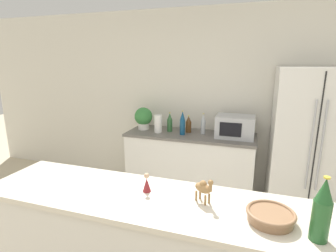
% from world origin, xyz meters
% --- Properties ---
extents(wall_back, '(8.00, 0.06, 2.55)m').
position_xyz_m(wall_back, '(0.00, 2.73, 1.27)').
color(wall_back, silver).
rests_on(wall_back, ground_plane).
extents(back_counter, '(1.74, 0.63, 0.88)m').
position_xyz_m(back_counter, '(-0.29, 2.40, 0.44)').
color(back_counter, white).
rests_on(back_counter, ground_plane).
extents(refrigerator, '(0.83, 0.71, 1.78)m').
position_xyz_m(refrigerator, '(1.14, 2.34, 0.89)').
color(refrigerator, silver).
rests_on(refrigerator, ground_plane).
extents(potted_plant, '(0.26, 0.26, 0.32)m').
position_xyz_m(potted_plant, '(-0.99, 2.42, 1.05)').
color(potted_plant, silver).
rests_on(potted_plant, back_counter).
extents(paper_towel_roll, '(0.11, 0.11, 0.24)m').
position_xyz_m(paper_towel_roll, '(-0.73, 2.32, 1.00)').
color(paper_towel_roll, white).
rests_on(paper_towel_roll, back_counter).
extents(microwave, '(0.48, 0.37, 0.28)m').
position_xyz_m(microwave, '(0.29, 2.42, 1.02)').
color(microwave, '#B2B5BA').
rests_on(microwave, back_counter).
extents(back_bottle_0, '(0.06, 0.06, 0.28)m').
position_xyz_m(back_bottle_0, '(-0.13, 2.44, 1.02)').
color(back_bottle_0, '#B2B7BC').
rests_on(back_bottle_0, back_counter).
extents(back_bottle_1, '(0.07, 0.07, 0.33)m').
position_xyz_m(back_bottle_1, '(-0.38, 2.32, 1.04)').
color(back_bottle_1, navy).
rests_on(back_bottle_1, back_counter).
extents(back_bottle_2, '(0.07, 0.07, 0.27)m').
position_xyz_m(back_bottle_2, '(-0.60, 2.43, 1.01)').
color(back_bottle_2, '#2D6033').
rests_on(back_bottle_2, back_counter).
extents(back_bottle_3, '(0.08, 0.08, 0.23)m').
position_xyz_m(back_bottle_3, '(-0.34, 2.47, 0.99)').
color(back_bottle_3, brown).
rests_on(back_bottle_3, back_counter).
extents(wine_bottle, '(0.08, 0.08, 0.33)m').
position_xyz_m(wine_bottle, '(0.83, 0.30, 1.16)').
color(wine_bottle, '#235628').
rests_on(wine_bottle, bar_counter).
extents(fruit_bowl, '(0.26, 0.26, 0.06)m').
position_xyz_m(fruit_bowl, '(0.62, 0.39, 1.04)').
color(fruit_bowl, '#8C6647').
rests_on(fruit_bowl, bar_counter).
extents(camel_figurine, '(0.13, 0.11, 0.16)m').
position_xyz_m(camel_figurine, '(0.24, 0.47, 1.10)').
color(camel_figurine, olive).
rests_on(camel_figurine, bar_counter).
extents(wise_man_figurine_blue, '(0.06, 0.06, 0.13)m').
position_xyz_m(wise_man_figurine_blue, '(-0.13, 0.49, 1.06)').
color(wise_man_figurine_blue, maroon).
rests_on(wise_man_figurine_blue, bar_counter).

